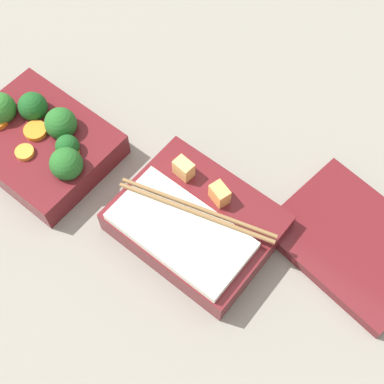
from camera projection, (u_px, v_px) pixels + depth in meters
ground_plane at (103, 188)px, 0.68m from camera, size 3.00×3.00×0.00m
bento_tray_vegetable at (40, 140)px, 0.69m from camera, size 0.18×0.15×0.07m
bento_tray_rice at (194, 223)px, 0.63m from camera, size 0.19×0.15×0.06m
bento_lid at (353, 241)px, 0.64m from camera, size 0.20×0.16×0.02m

